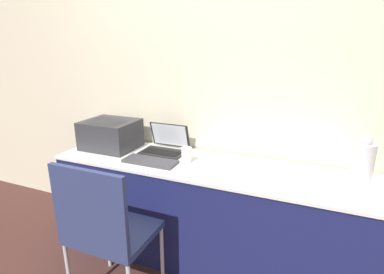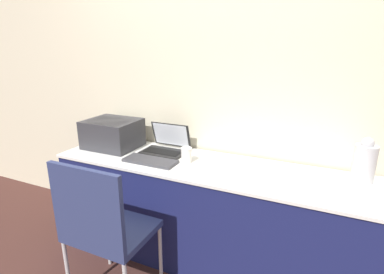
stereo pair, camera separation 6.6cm
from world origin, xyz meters
name	(u,v)px [view 1 (the left image)]	position (x,y,z in m)	size (l,w,h in m)	color
wall_back	(222,80)	(0.00, 0.61, 1.30)	(8.00, 0.05, 2.60)	beige
table	(205,212)	(0.00, 0.28, 0.38)	(2.21, 0.57, 0.75)	#191E51
printer	(110,133)	(-0.83, 0.32, 0.87)	(0.41, 0.34, 0.22)	#333338
laptop_left	(165,146)	(-0.38, 0.40, 0.80)	(0.32, 0.27, 0.21)	black
external_keyboard	(150,161)	(-0.37, 0.16, 0.76)	(0.39, 0.15, 0.02)	#3D3D42
coffee_cup	(187,155)	(-0.14, 0.26, 0.81)	(0.08, 0.08, 0.11)	white
metal_pitcher	(363,160)	(0.96, 0.43, 0.88)	(0.13, 0.13, 0.28)	silver
chair	(105,226)	(-0.38, -0.36, 0.55)	(0.47, 0.41, 0.94)	navy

